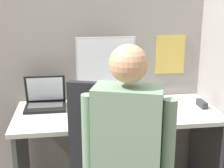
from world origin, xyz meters
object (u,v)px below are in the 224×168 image
Objects in this scene: laptop at (45,101)px; monitor at (106,67)px; carrot_toy at (146,114)px; person at (132,154)px; paper_box at (106,101)px; stapler at (202,104)px.

monitor is at bearing -0.34° from laptop.
person is (-0.22, -0.59, 0.02)m from carrot_toy.
paper_box is 2.08× the size of carrot_toy.
stapler is (0.71, -0.16, -0.27)m from monitor.
laptop is at bearing 179.32° from paper_box.
carrot_toy is 0.11× the size of person.
monitor is 3.61× the size of stapler.
person is at bearing -61.73° from laptop.
monitor is at bearing 167.62° from stapler.
laptop is (-0.46, 0.01, 0.02)m from paper_box.
carrot_toy is (0.70, -0.30, -0.02)m from laptop.
stapler reaches higher than carrot_toy.
monitor reaches higher than carrot_toy.
monitor reaches higher than laptop.
stapler is at bearing -12.38° from monitor.
paper_box is at bearing 167.84° from stapler.
paper_box is 0.97× the size of laptop.
paper_box is 0.89m from person.
laptop is 1.18m from stapler.
person reaches higher than monitor.
paper_box reaches higher than carrot_toy.
monitor is at bearing 90.00° from paper_box.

